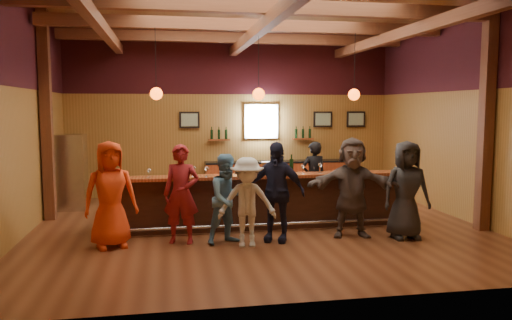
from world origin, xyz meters
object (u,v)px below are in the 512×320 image
at_px(customer_denim, 228,199).
at_px(customer_brown, 352,187).
at_px(bar_counter, 258,201).
at_px(ice_bucket, 267,168).
at_px(customer_orange, 110,195).
at_px(customer_redvest, 181,194).
at_px(stainless_fridge, 71,172).
at_px(customer_navy, 276,192).
at_px(back_bar_cabinet, 277,178).
at_px(bartender, 314,177).
at_px(customer_white, 247,202).
at_px(customer_dark, 406,190).
at_px(bottle_a, 283,167).

height_order(customer_denim, customer_brown, customer_brown).
xyz_separation_m(bar_counter, ice_bucket, (0.14, -0.23, 0.71)).
bearing_deg(bar_counter, customer_orange, -158.05).
xyz_separation_m(customer_redvest, customer_denim, (0.82, -0.16, -0.09)).
height_order(stainless_fridge, customer_navy, customer_navy).
relative_size(back_bar_cabinet, customer_denim, 2.48).
distance_m(stainless_fridge, bartender, 5.79).
bearing_deg(customer_brown, bar_counter, 153.10).
bearing_deg(back_bar_cabinet, customer_redvest, -120.89).
height_order(customer_denim, bartender, bartender).
xyz_separation_m(back_bar_cabinet, customer_denim, (-1.96, -4.80, 0.33)).
xyz_separation_m(bar_counter, customer_white, (-0.47, -1.50, 0.27)).
height_order(back_bar_cabinet, stainless_fridge, stainless_fridge).
distance_m(customer_orange, customer_dark, 5.35).
bearing_deg(bartender, customer_denim, 36.73).
bearing_deg(bar_counter, customer_dark, -30.39).
relative_size(ice_bucket, bottle_a, 0.74).
bearing_deg(customer_navy, customer_redvest, -160.24).
bearing_deg(customer_white, customer_denim, 144.05).
distance_m(customer_redvest, customer_brown, 3.18).
bearing_deg(customer_redvest, customer_white, -5.28).
bearing_deg(customer_denim, customer_white, -64.38).
height_order(customer_orange, customer_white, customer_orange).
height_order(customer_navy, bottle_a, customer_navy).
height_order(customer_orange, bottle_a, customer_orange).
relative_size(customer_redvest, customer_denim, 1.11).
height_order(back_bar_cabinet, bottle_a, bottle_a).
bearing_deg(customer_dark, customer_brown, 164.84).
bearing_deg(customer_orange, customer_navy, -18.60).
xyz_separation_m(customer_brown, customer_dark, (0.94, -0.31, -0.03)).
bearing_deg(customer_redvest, customer_denim, 4.83).
distance_m(back_bar_cabinet, ice_bucket, 4.01).
bearing_deg(customer_navy, customer_white, -129.93).
height_order(customer_redvest, customer_navy, customer_navy).
relative_size(bar_counter, bottle_a, 19.50).
xyz_separation_m(bar_counter, back_bar_cabinet, (1.18, 3.57, -0.05)).
bearing_deg(bartender, customer_redvest, 26.15).
distance_m(customer_navy, bartender, 2.71).
bearing_deg(bar_counter, customer_redvest, -146.05).
bearing_deg(ice_bucket, bartender, 43.32).
bearing_deg(bartender, ice_bucket, 34.86).
xyz_separation_m(bar_counter, bottle_a, (0.47, -0.21, 0.71)).
distance_m(bar_counter, customer_orange, 3.06).
bearing_deg(customer_redvest, customer_brown, 13.71).
bearing_deg(stainless_fridge, customer_dark, -30.62).
relative_size(back_bar_cabinet, bartender, 2.41).
relative_size(customer_redvest, ice_bucket, 7.48).
distance_m(customer_orange, customer_white, 2.38).
bearing_deg(ice_bucket, customer_white, -115.45).
relative_size(customer_orange, customer_brown, 0.99).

